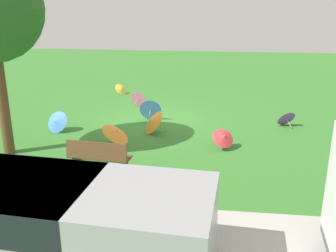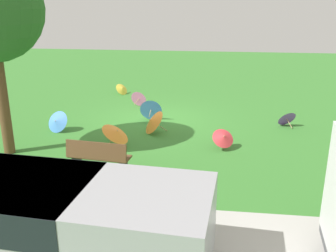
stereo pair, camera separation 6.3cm
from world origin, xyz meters
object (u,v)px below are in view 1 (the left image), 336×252
at_px(parasol_pink_0, 139,98).
at_px(parasol_blue_0, 151,109).
at_px(parasol_orange_0, 152,121).
at_px(parasol_red_1, 224,137).
at_px(van_dark, 58,219).
at_px(park_bench, 99,157).
at_px(parasol_orange_1, 116,133).
at_px(parasol_blue_1, 56,122).
at_px(parasol_purple_0, 286,118).
at_px(parasol_yellow_0, 121,89).

distance_m(parasol_pink_0, parasol_blue_0, 1.98).
xyz_separation_m(parasol_orange_0, parasol_red_1, (-2.33, 1.23, -0.01)).
distance_m(van_dark, parasol_orange_0, 6.87).
bearing_deg(parasol_pink_0, park_bench, 92.24).
relative_size(van_dark, parasol_red_1, 5.82).
height_order(parasol_orange_0, parasol_red_1, parasol_orange_0).
relative_size(parasol_orange_0, parasol_orange_1, 1.07).
bearing_deg(park_bench, van_dark, 96.88).
bearing_deg(parasol_pink_0, parasol_orange_1, 92.92).
height_order(parasol_pink_0, parasol_blue_1, parasol_blue_1).
xyz_separation_m(parasol_pink_0, parasol_orange_0, (-1.08, 3.25, 0.06)).
bearing_deg(parasol_blue_1, parasol_red_1, 170.18).
bearing_deg(parasol_purple_0, parasol_pink_0, -19.16).
relative_size(parasol_orange_0, parasol_red_1, 1.32).
bearing_deg(parasol_orange_1, parasol_pink_0, -87.08).
distance_m(parasol_pink_0, parasol_orange_0, 3.43).
bearing_deg(park_bench, parasol_purple_0, -139.49).
xyz_separation_m(park_bench, parasol_purple_0, (-5.36, -4.58, -0.17)).
xyz_separation_m(parasol_purple_0, parasol_blue_1, (7.73, 1.58, 0.06)).
relative_size(parasol_purple_0, parasol_red_1, 0.97).
distance_m(parasol_blue_1, parasol_red_1, 5.61).
bearing_deg(parasol_purple_0, parasol_blue_0, -1.73).
bearing_deg(parasol_yellow_0, park_bench, 99.84).
bearing_deg(parasol_blue_0, parasol_blue_1, 30.54).
relative_size(parasol_purple_0, parasol_orange_0, 0.73).
bearing_deg(parasol_yellow_0, parasol_orange_0, 113.77).
relative_size(parasol_pink_0, parasol_red_1, 0.91).
height_order(van_dark, parasol_purple_0, van_dark).
xyz_separation_m(park_bench, parasol_yellow_0, (1.47, -8.50, -0.20)).
height_order(van_dark, park_bench, van_dark).
relative_size(parasol_purple_0, parasol_blue_1, 0.89).
bearing_deg(park_bench, parasol_pink_0, -87.76).
bearing_deg(parasol_purple_0, parasol_yellow_0, -29.80).
height_order(parasol_orange_0, parasol_blue_0, parasol_blue_0).
distance_m(parasol_red_1, parasol_yellow_0, 7.94).
xyz_separation_m(parasol_orange_1, parasol_red_1, (-3.17, -0.20, -0.08)).
xyz_separation_m(van_dark, parasol_orange_1, (0.45, -5.41, -0.44)).
bearing_deg(parasol_blue_1, parasol_yellow_0, -99.27).
bearing_deg(parasol_blue_1, parasol_orange_1, 153.77).
bearing_deg(parasol_yellow_0, parasol_pink_0, 121.83).
bearing_deg(parasol_yellow_0, parasol_purple_0, 150.20).
relative_size(parasol_purple_0, parasol_pink_0, 1.07).
height_order(parasol_orange_0, parasol_yellow_0, parasol_orange_0).
relative_size(parasol_pink_0, parasol_blue_1, 0.84).
relative_size(parasol_purple_0, parasol_blue_0, 0.97).
height_order(van_dark, parasol_yellow_0, van_dark).
distance_m(parasol_purple_0, parasol_orange_0, 4.72).
distance_m(parasol_orange_1, parasol_yellow_0, 6.81).
bearing_deg(van_dark, parasol_blue_0, -90.82).
height_order(park_bench, parasol_orange_0, park_bench).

